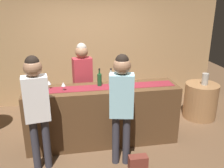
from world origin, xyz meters
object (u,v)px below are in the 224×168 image
(bartender, at_px, (83,77))
(customer_browsing, at_px, (36,102))
(wine_bottle_amber, at_px, (36,86))
(handbag, at_px, (138,163))
(vase_on_side_table, at_px, (205,79))
(wine_bottle_clear, at_px, (111,79))
(customer_sipping, at_px, (122,99))
(wine_glass_mid_counter, at_px, (49,83))
(round_side_table, at_px, (201,101))
(wine_bottle_green, at_px, (99,79))
(wine_glass_near_customer, at_px, (63,84))

(bartender, bearing_deg, customer_browsing, 47.93)
(wine_bottle_amber, height_order, handbag, wine_bottle_amber)
(vase_on_side_table, bearing_deg, bartender, 179.29)
(wine_bottle_amber, xyz_separation_m, wine_bottle_clear, (1.20, 0.11, 0.00))
(customer_sipping, bearing_deg, bartender, 123.07)
(wine_glass_mid_counter, height_order, handbag, wine_glass_mid_counter)
(wine_glass_mid_counter, xyz_separation_m, round_side_table, (3.02, 0.51, -0.75))
(wine_bottle_green, xyz_separation_m, customer_sipping, (0.22, -0.73, -0.07))
(wine_bottle_green, height_order, wine_glass_near_customer, wine_bottle_green)
(wine_glass_mid_counter, relative_size, bartender, 0.09)
(bartender, bearing_deg, wine_glass_mid_counter, 30.68)
(customer_browsing, relative_size, vase_on_side_table, 7.19)
(wine_bottle_amber, xyz_separation_m, wine_glass_mid_counter, (0.19, 0.13, -0.01))
(wine_bottle_clear, height_order, vase_on_side_table, wine_bottle_clear)
(round_side_table, bearing_deg, bartender, -179.91)
(wine_glass_mid_counter, height_order, customer_sipping, customer_sipping)
(bartender, height_order, customer_sipping, customer_sipping)
(customer_browsing, relative_size, handbag, 6.17)
(customer_browsing, xyz_separation_m, round_side_table, (3.15, 1.15, -0.70))
(bartender, xyz_separation_m, round_side_table, (2.45, 0.00, -0.66))
(round_side_table, xyz_separation_m, handbag, (-1.76, -1.43, -0.26))
(wine_bottle_amber, relative_size, customer_browsing, 0.18)
(wine_bottle_green, height_order, wine_glass_mid_counter, wine_bottle_green)
(wine_bottle_amber, relative_size, wine_bottle_clear, 1.00)
(wine_bottle_amber, distance_m, customer_sipping, 1.37)
(wine_bottle_green, relative_size, wine_glass_near_customer, 2.10)
(customer_browsing, bearing_deg, vase_on_side_table, 11.05)
(wine_glass_mid_counter, bearing_deg, customer_sipping, -34.93)
(round_side_table, bearing_deg, handbag, -140.77)
(wine_glass_near_customer, relative_size, wine_glass_mid_counter, 1.00)
(wine_bottle_green, xyz_separation_m, wine_glass_mid_counter, (-0.82, -0.01, -0.01))
(wine_glass_mid_counter, bearing_deg, handbag, -36.29)
(wine_bottle_amber, bearing_deg, customer_browsing, -83.94)
(wine_bottle_green, bearing_deg, round_side_table, 12.83)
(wine_bottle_green, distance_m, round_side_table, 2.38)
(wine_bottle_clear, relative_size, wine_glass_mid_counter, 2.10)
(wine_bottle_clear, distance_m, wine_glass_near_customer, 0.79)
(wine_glass_mid_counter, bearing_deg, wine_bottle_clear, -1.28)
(customer_browsing, bearing_deg, bartender, 50.17)
(customer_sipping, bearing_deg, wine_glass_mid_counter, 157.18)
(wine_bottle_clear, height_order, bartender, bartender)
(wine_glass_near_customer, distance_m, wine_glass_mid_counter, 0.26)
(wine_glass_near_customer, height_order, round_side_table, wine_glass_near_customer)
(wine_bottle_green, relative_size, customer_sipping, 0.18)
(wine_bottle_amber, relative_size, vase_on_side_table, 1.26)
(round_side_table, relative_size, handbag, 2.64)
(vase_on_side_table, bearing_deg, wine_bottle_amber, -169.45)
(wine_bottle_amber, distance_m, round_side_table, 3.36)
(wine_bottle_clear, bearing_deg, vase_on_side_table, 13.72)
(customer_browsing, bearing_deg, wine_glass_near_customer, 47.16)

